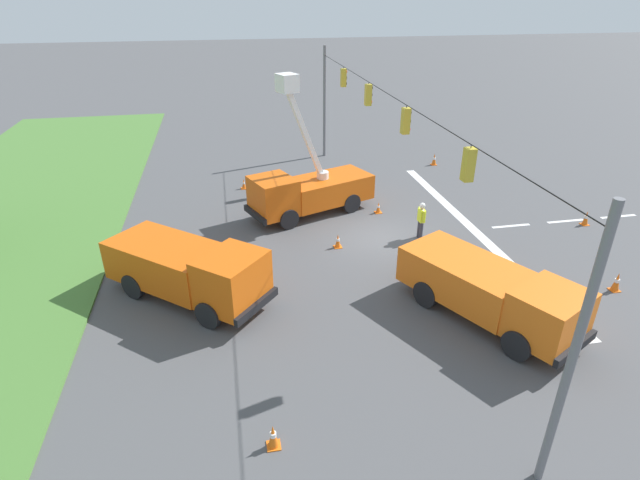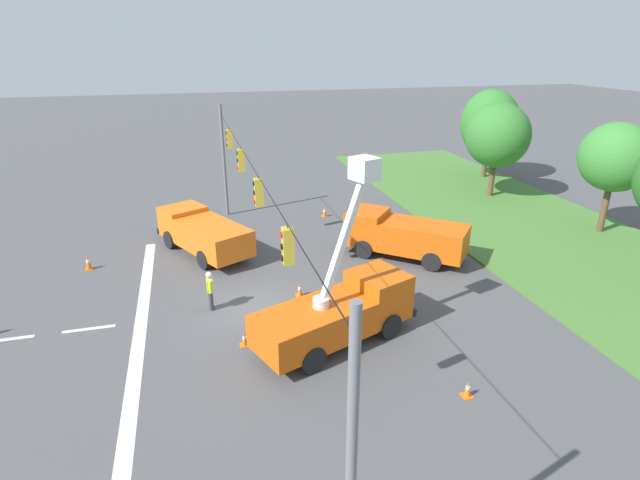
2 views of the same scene
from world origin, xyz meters
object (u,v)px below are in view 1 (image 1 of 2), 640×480
Objects in this scene: traffic_cone_foreground_left at (586,218)px; traffic_cone_mid_left at (434,159)px; utility_truck_support_near at (490,290)px; road_worker at (421,218)px; utility_truck_bucket_lift at (308,189)px; traffic_cone_mid_right at (617,282)px; traffic_cone_lane_edge_b at (244,184)px; traffic_cone_near_bucket at (273,436)px; traffic_cone_foreground_right at (378,208)px; traffic_cone_lane_edge_a at (338,241)px; utility_truck_support_far at (188,268)px.

traffic_cone_mid_left reaches higher than traffic_cone_foreground_left.
utility_truck_support_near is 3.88× the size of road_worker.
utility_truck_bucket_lift reaches higher than traffic_cone_foreground_left.
road_worker is 2.27× the size of traffic_cone_mid_right.
traffic_cone_near_bucket is at bearing 179.11° from traffic_cone_lane_edge_b.
utility_truck_bucket_lift is at bearing -13.14° from traffic_cone_near_bucket.
traffic_cone_foreground_right is at bearing -98.78° from utility_truck_bucket_lift.
road_worker is 2.48× the size of traffic_cone_near_bucket.
utility_truck_bucket_lift is 4.12m from traffic_cone_lane_edge_a.
traffic_cone_mid_right is (-5.55, 2.78, 0.03)m from traffic_cone_foreground_left.
traffic_cone_mid_left is at bearing -80.98° from traffic_cone_lane_edge_b.
road_worker is at bearing -87.22° from traffic_cone_lane_edge_a.
traffic_cone_foreground_right is 0.82× the size of traffic_cone_near_bucket.
traffic_cone_lane_edge_b is at bearing -13.02° from utility_truck_support_far.
traffic_cone_lane_edge_a is (-10.17, 8.80, -0.06)m from traffic_cone_mid_left.
utility_truck_support_near is 5.89m from traffic_cone_mid_right.
traffic_cone_mid_left is at bearing -32.02° from traffic_cone_near_bucket.
road_worker is 2.71× the size of traffic_cone_lane_edge_a.
traffic_cone_foreground_right is 0.75× the size of traffic_cone_mid_right.
traffic_cone_foreground_left is at bearing -53.80° from utility_truck_support_near.
traffic_cone_foreground_right is (3.17, 1.04, -0.72)m from road_worker.
utility_truck_support_far is 7.02m from traffic_cone_lane_edge_a.
utility_truck_bucket_lift is at bearing 24.55° from utility_truck_support_near.
traffic_cone_mid_right is at bearing 153.41° from traffic_cone_foreground_left.
traffic_cone_lane_edge_a is at bearing -21.29° from traffic_cone_near_bucket.
utility_truck_support_near is 9.60× the size of traffic_cone_near_bucket.
traffic_cone_near_bucket reaches higher than traffic_cone_foreground_right.
utility_truck_support_near reaches higher than traffic_cone_mid_left.
utility_truck_bucket_lift is 5.35m from traffic_cone_lane_edge_b.
traffic_cone_mid_right is at bearing -135.52° from traffic_cone_lane_edge_b.
road_worker is 8.57m from traffic_cone_foreground_left.
traffic_cone_lane_edge_b is at bearing 28.04° from utility_truck_support_near.
traffic_cone_lane_edge_a is at bearing 139.14° from traffic_cone_mid_left.
traffic_cone_foreground_left is at bearing -159.97° from traffic_cone_mid_left.
utility_truck_bucket_lift reaches higher than utility_truck_support_far.
utility_truck_support_near reaches higher than traffic_cone_foreground_right.
utility_truck_bucket_lift is at bearing -144.49° from traffic_cone_lane_edge_b.
traffic_cone_mid_right is (-8.90, -6.81, 0.11)m from traffic_cone_foreground_right.
traffic_cone_near_bucket is 1.10× the size of traffic_cone_lane_edge_a.
traffic_cone_foreground_left is (6.27, -8.56, -0.84)m from utility_truck_support_near.
utility_truck_bucket_lift reaches higher than traffic_cone_mid_left.
traffic_cone_lane_edge_a is (2.92, -6.31, -0.95)m from utility_truck_support_far.
traffic_cone_lane_edge_b is (7.99, 7.71, -0.72)m from road_worker.
traffic_cone_mid_left is 15.74m from traffic_cone_mid_right.
utility_truck_support_far reaches higher than road_worker.
utility_truck_support_far is (-6.84, 5.61, -0.11)m from utility_truck_bucket_lift.
utility_truck_support_far is (3.34, 10.26, 0.07)m from utility_truck_support_near.
traffic_cone_mid_right is at bearing -82.90° from utility_truck_support_near.
traffic_cone_lane_edge_b is at bearing 99.02° from traffic_cone_mid_left.
traffic_cone_lane_edge_a is at bearing -155.41° from traffic_cone_lane_edge_b.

